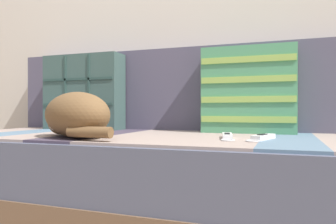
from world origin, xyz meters
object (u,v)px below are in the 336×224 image
at_px(throw_pillow_quilted, 84,92).
at_px(game_remote_far, 263,137).
at_px(sleeping_cat, 75,116).
at_px(game_remote_near, 227,136).
at_px(couch, 146,178).
at_px(throw_pillow_striped, 248,90).

relative_size(throw_pillow_quilted, game_remote_far, 2.24).
height_order(sleeping_cat, game_remote_far, sleeping_cat).
xyz_separation_m(sleeping_cat, game_remote_near, (0.58, 0.15, -0.08)).
bearing_deg(sleeping_cat, throw_pillow_quilted, 120.53).
xyz_separation_m(sleeping_cat, game_remote_far, (0.71, 0.14, -0.08)).
distance_m(sleeping_cat, game_remote_far, 0.73).
height_order(couch, game_remote_near, game_remote_near).
bearing_deg(game_remote_far, throw_pillow_quilted, 160.57).
height_order(sleeping_cat, game_remote_near, sleeping_cat).
relative_size(throw_pillow_quilted, game_remote_near, 2.24).
distance_m(couch, sleeping_cat, 0.43).
xyz_separation_m(couch, throw_pillow_striped, (0.43, 0.23, 0.40)).
xyz_separation_m(throw_pillow_quilted, sleeping_cat, (0.29, -0.49, -0.12)).
height_order(throw_pillow_quilted, sleeping_cat, throw_pillow_quilted).
bearing_deg(throw_pillow_quilted, couch, -25.93).
bearing_deg(game_remote_near, couch, 163.86).
xyz_separation_m(couch, game_remote_near, (0.38, -0.11, 0.21)).
bearing_deg(game_remote_far, sleeping_cat, -168.74).
distance_m(throw_pillow_striped, sleeping_cat, 0.80).
relative_size(couch, sleeping_cat, 4.46).
xyz_separation_m(game_remote_near, game_remote_far, (0.13, -0.01, 0.00)).
bearing_deg(sleeping_cat, game_remote_far, 11.26).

